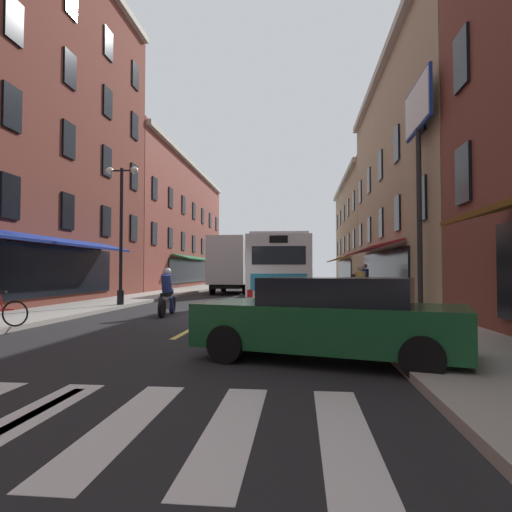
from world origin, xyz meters
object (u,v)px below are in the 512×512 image
pedestrian_near (360,286)px  street_lamp_twin (121,228)px  pedestrian_mid (365,280)px  box_truck (233,265)px  sedan_near (250,280)px  sedan_mid (330,318)px  billboard_sign (418,133)px  motorcycle_rider (167,295)px  transit_bus (282,269)px

pedestrian_near → street_lamp_twin: bearing=-68.3°
pedestrian_near → pedestrian_mid: bearing=-159.2°
box_truck → sedan_near: box_truck is taller
sedan_mid → street_lamp_twin: bearing=129.0°
pedestrian_mid → sedan_near: bearing=64.2°
billboard_sign → box_truck: 17.45m
billboard_sign → pedestrian_near: 5.77m
sedan_near → motorcycle_rider: (0.20, -26.68, 0.00)m
transit_bus → street_lamp_twin: bearing=-145.0°
pedestrian_mid → pedestrian_near: bearing=-149.9°
sedan_near → street_lamp_twin: 24.14m
box_truck → pedestrian_mid: box_truck is taller
sedan_mid → motorcycle_rider: bearing=125.9°
billboard_sign → motorcycle_rider: bearing=-174.3°
billboard_sign → box_truck: billboard_sign is taller
box_truck → pedestrian_mid: size_ratio=3.95×
sedan_near → motorcycle_rider: 26.68m
transit_bus → motorcycle_rider: size_ratio=5.53×
pedestrian_mid → street_lamp_twin: bearing=157.0°
pedestrian_near → street_lamp_twin: (-9.67, 1.55, 2.36)m
box_truck → sedan_mid: size_ratio=1.47×
transit_bus → motorcycle_rider: 8.39m
pedestrian_near → sedan_near: bearing=-133.9°
sedan_mid → pedestrian_mid: 15.73m
sedan_near → pedestrian_near: 26.32m
street_lamp_twin → billboard_sign: bearing=-9.6°
box_truck → pedestrian_near: size_ratio=4.32×
transit_bus → sedan_mid: 14.63m
motorcycle_rider → pedestrian_mid: pedestrian_mid is taller
transit_bus → box_truck: bearing=115.9°
sedan_near → sedan_mid: (5.30, -33.74, 0.03)m
transit_bus → box_truck: size_ratio=1.63×
sedan_mid → motorcycle_rider: 8.71m
street_lamp_twin → pedestrian_mid: bearing=27.0°
transit_bus → pedestrian_near: bearing=-63.6°
sedan_near → pedestrian_mid: (8.20, -18.28, 0.36)m
billboard_sign → box_truck: size_ratio=1.15×
box_truck → pedestrian_mid: (8.08, -6.86, -0.90)m
pedestrian_mid → street_lamp_twin: street_lamp_twin is taller
billboard_sign → pedestrian_near: size_ratio=4.95×
billboard_sign → sedan_mid: 10.42m
motorcycle_rider → pedestrian_near: pedestrian_near is taller
sedan_near → street_lamp_twin: street_lamp_twin is taller
motorcycle_rider → pedestrian_mid: (8.00, 8.40, 0.36)m
box_truck → transit_bus: bearing=-64.1°
sedan_mid → billboard_sign: bearing=65.3°
box_truck → motorcycle_rider: box_truck is taller
sedan_mid → street_lamp_twin: (-8.02, 9.91, 2.62)m
transit_bus → box_truck: box_truck is taller
billboard_sign → motorcycle_rider: billboard_sign is taller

